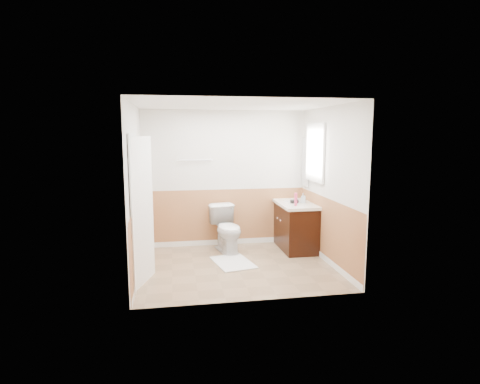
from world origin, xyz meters
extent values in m
plane|color=#8C7051|center=(0.00, 0.00, 0.00)|extent=(3.00, 3.00, 0.00)
plane|color=white|center=(0.00, 0.00, 2.50)|extent=(3.00, 3.00, 0.00)
plane|color=silver|center=(0.00, 1.30, 1.25)|extent=(3.00, 0.00, 3.00)
plane|color=silver|center=(0.00, -1.30, 1.25)|extent=(3.00, 0.00, 3.00)
plane|color=silver|center=(-1.50, 0.00, 1.25)|extent=(0.00, 3.00, 3.00)
plane|color=silver|center=(1.50, 0.00, 1.25)|extent=(0.00, 3.00, 3.00)
plane|color=#A36941|center=(0.00, 1.29, 0.50)|extent=(3.00, 0.00, 3.00)
plane|color=#A36941|center=(0.00, -1.29, 0.50)|extent=(3.00, 0.00, 3.00)
plane|color=#A36941|center=(-1.49, 0.00, 0.50)|extent=(0.00, 2.60, 2.60)
plane|color=#A36941|center=(1.49, 0.00, 0.50)|extent=(0.00, 2.60, 2.60)
imported|color=white|center=(-0.03, 0.83, 0.41)|extent=(0.61, 0.88, 0.81)
cube|color=white|center=(-0.03, 0.17, 0.01)|extent=(0.70, 0.90, 0.02)
cube|color=black|center=(1.21, 0.82, 0.40)|extent=(0.55, 1.10, 0.80)
sphere|color=#BBBAC1|center=(0.91, 0.72, 0.55)|extent=(0.03, 0.03, 0.03)
sphere|color=silver|center=(0.91, 0.92, 0.55)|extent=(0.03, 0.03, 0.03)
cube|color=silver|center=(1.20, 0.82, 0.83)|extent=(0.60, 1.15, 0.05)
cylinder|color=white|center=(1.21, 0.97, 0.86)|extent=(0.36, 0.36, 0.02)
cylinder|color=silver|center=(1.39, 0.97, 0.92)|extent=(0.02, 0.02, 0.14)
cylinder|color=#D13663|center=(1.11, 0.50, 0.96)|extent=(0.05, 0.05, 0.22)
imported|color=#99A5AD|center=(1.33, 0.75, 0.94)|extent=(0.11, 0.11, 0.18)
cylinder|color=black|center=(1.16, 0.73, 0.89)|extent=(0.14, 0.07, 0.07)
cylinder|color=black|center=(1.13, 0.72, 0.86)|extent=(0.03, 0.03, 0.07)
cube|color=silver|center=(1.48, 1.10, 1.55)|extent=(0.02, 0.35, 0.90)
cube|color=white|center=(1.47, 0.59, 1.75)|extent=(0.04, 0.80, 1.00)
cube|color=white|center=(1.49, 0.59, 1.75)|extent=(0.01, 0.70, 0.90)
cube|color=white|center=(-1.40, -0.45, 1.02)|extent=(0.29, 0.78, 2.04)
cube|color=white|center=(-1.48, -0.45, 1.03)|extent=(0.02, 0.92, 2.10)
sphere|color=silver|center=(-1.34, -0.12, 0.95)|extent=(0.06, 0.06, 0.06)
cylinder|color=silver|center=(-0.55, 1.25, 1.60)|extent=(0.62, 0.02, 0.02)
cylinder|color=silver|center=(-0.10, 1.23, 0.70)|extent=(0.14, 0.02, 0.02)
cylinder|color=white|center=(-0.10, 1.23, 0.70)|extent=(0.10, 0.11, 0.11)
cube|color=white|center=(-0.10, 1.23, 0.59)|extent=(0.10, 0.01, 0.16)
camera|label=1|loc=(-0.96, -5.90, 2.08)|focal=29.58mm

